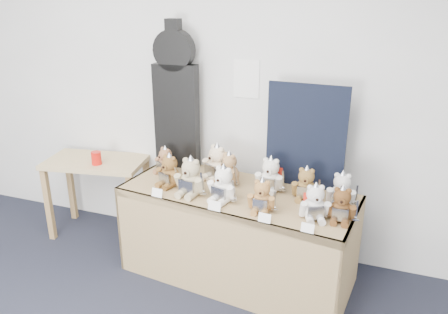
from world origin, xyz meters
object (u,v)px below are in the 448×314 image
(teddy_front_far_right, at_px, (315,204))
(teddy_back_right, at_px, (306,185))
(teddy_back_left, at_px, (217,164))
(side_table, at_px, (97,173))
(guitar_case, at_px, (176,98))
(teddy_front_right, at_px, (262,197))
(teddy_front_left, at_px, (191,178))
(teddy_back_centre_left, at_px, (228,170))
(teddy_back_end, at_px, (341,191))
(teddy_front_far_left, at_px, (169,172))
(red_cup, at_px, (96,158))
(display_table, at_px, (233,214))
(teddy_back_centre_right, at_px, (270,176))
(teddy_front_end, at_px, (341,206))
(teddy_back_far_left, at_px, (165,161))
(teddy_front_centre, at_px, (223,185))

(teddy_front_far_right, xyz_separation_m, teddy_back_right, (-0.11, 0.28, -0.00))
(teddy_back_left, relative_size, teddy_back_right, 1.19)
(side_table, distance_m, guitar_case, 1.05)
(teddy_front_right, bearing_deg, teddy_front_left, 168.64)
(guitar_case, xyz_separation_m, teddy_back_centre_left, (0.53, -0.21, -0.48))
(teddy_back_right, bearing_deg, teddy_back_end, -6.78)
(teddy_front_far_left, bearing_deg, teddy_front_far_right, 8.76)
(teddy_front_right, height_order, teddy_back_left, teddy_back_left)
(teddy_front_left, bearing_deg, teddy_front_far_right, 3.65)
(red_cup, distance_m, teddy_back_right, 1.81)
(guitar_case, relative_size, teddy_back_right, 4.50)
(display_table, relative_size, teddy_back_centre_right, 6.09)
(side_table, relative_size, teddy_back_centre_right, 3.15)
(teddy_back_right, relative_size, teddy_back_end, 0.98)
(side_table, xyz_separation_m, guitar_case, (0.76, 0.13, 0.72))
(teddy_back_left, distance_m, teddy_back_right, 0.73)
(teddy_back_right, bearing_deg, teddy_front_far_left, -174.60)
(display_table, height_order, teddy_front_end, teddy_front_end)
(display_table, xyz_separation_m, teddy_back_centre_right, (0.23, 0.17, 0.27))
(side_table, bearing_deg, teddy_back_end, -14.43)
(teddy_front_right, height_order, teddy_back_end, teddy_back_end)
(teddy_back_left, relative_size, teddy_back_far_left, 1.29)
(teddy_front_left, distance_m, teddy_back_end, 1.06)
(teddy_front_right, bearing_deg, red_cup, 163.87)
(teddy_front_far_right, relative_size, teddy_back_left, 0.86)
(teddy_front_far_left, distance_m, teddy_front_far_right, 1.13)
(display_table, height_order, teddy_front_far_right, teddy_front_far_right)
(teddy_front_left, height_order, teddy_front_right, teddy_front_left)
(teddy_front_far_right, relative_size, teddy_front_end, 1.03)
(teddy_front_far_right, distance_m, teddy_back_centre_right, 0.50)
(teddy_back_right, height_order, teddy_back_far_left, teddy_back_right)
(side_table, bearing_deg, teddy_front_far_right, -21.87)
(teddy_back_centre_right, bearing_deg, teddy_front_centre, -130.44)
(teddy_back_far_left, bearing_deg, teddy_back_centre_left, 23.29)
(teddy_front_far_right, relative_size, teddy_back_centre_right, 0.92)
(teddy_front_centre, bearing_deg, teddy_back_far_left, 165.77)
(red_cup, bearing_deg, teddy_back_centre_left, 0.31)
(teddy_back_right, bearing_deg, red_cup, 176.45)
(red_cup, xyz_separation_m, teddy_back_far_left, (0.65, 0.03, 0.04))
(teddy_back_left, bearing_deg, guitar_case, -173.23)
(side_table, bearing_deg, teddy_back_left, -11.45)
(red_cup, distance_m, teddy_back_centre_left, 1.20)
(red_cup, bearing_deg, teddy_back_right, -1.96)
(display_table, distance_m, teddy_front_right, 0.40)
(teddy_front_far_left, distance_m, teddy_front_right, 0.79)
(teddy_back_left, bearing_deg, teddy_back_right, 19.21)
(teddy_back_left, height_order, teddy_back_centre_left, teddy_back_left)
(teddy_back_left, bearing_deg, teddy_back_centre_right, 19.18)
(teddy_front_far_left, relative_size, teddy_front_right, 1.08)
(display_table, height_order, guitar_case, guitar_case)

